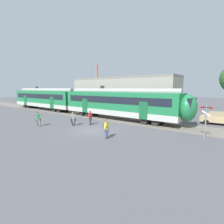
{
  "coord_description": "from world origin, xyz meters",
  "views": [
    {
      "loc": [
        12.63,
        -12.77,
        4.37
      ],
      "look_at": [
        0.24,
        3.19,
        1.6
      ],
      "focal_mm": 28.0,
      "sensor_mm": 36.0,
      "label": 1
    }
  ],
  "objects_px": {
    "pedestrian_yellow": "(106,127)",
    "crossing_signal": "(206,116)",
    "pedestrian_green": "(38,118)",
    "commuter_train": "(77,101)",
    "pedestrian_red": "(90,117)",
    "parked_car_tan": "(219,118)",
    "pedestrian_grey": "(73,118)"
  },
  "relations": [
    {
      "from": "pedestrian_grey",
      "to": "pedestrian_red",
      "type": "bearing_deg",
      "value": 53.51
    },
    {
      "from": "pedestrian_grey",
      "to": "pedestrian_yellow",
      "type": "relative_size",
      "value": 1.0
    },
    {
      "from": "parked_car_tan",
      "to": "crossing_signal",
      "type": "distance_m",
      "value": 7.88
    },
    {
      "from": "pedestrian_red",
      "to": "parked_car_tan",
      "type": "xyz_separation_m",
      "value": [
        12.14,
        9.58,
        -0.18
      ]
    },
    {
      "from": "pedestrian_red",
      "to": "commuter_train",
      "type": "bearing_deg",
      "value": 148.26
    },
    {
      "from": "parked_car_tan",
      "to": "pedestrian_grey",
      "type": "bearing_deg",
      "value": -139.97
    },
    {
      "from": "pedestrian_green",
      "to": "pedestrian_yellow",
      "type": "height_order",
      "value": "same"
    },
    {
      "from": "pedestrian_grey",
      "to": "parked_car_tan",
      "type": "xyz_separation_m",
      "value": [
        13.34,
        11.2,
        -0.18
      ]
    },
    {
      "from": "pedestrian_green",
      "to": "pedestrian_grey",
      "type": "xyz_separation_m",
      "value": [
        2.88,
        2.68,
        0.0
      ]
    },
    {
      "from": "parked_car_tan",
      "to": "crossing_signal",
      "type": "height_order",
      "value": "crossing_signal"
    },
    {
      "from": "pedestrian_green",
      "to": "pedestrian_yellow",
      "type": "xyz_separation_m",
      "value": [
        9.27,
        1.05,
        0.03
      ]
    },
    {
      "from": "commuter_train",
      "to": "crossing_signal",
      "type": "xyz_separation_m",
      "value": [
        20.38,
        -3.37,
        -0.24
      ]
    },
    {
      "from": "pedestrian_yellow",
      "to": "crossing_signal",
      "type": "xyz_separation_m",
      "value": [
        6.83,
        5.06,
        1.02
      ]
    },
    {
      "from": "pedestrian_green",
      "to": "crossing_signal",
      "type": "distance_m",
      "value": 17.26
    },
    {
      "from": "pedestrian_grey",
      "to": "pedestrian_red",
      "type": "relative_size",
      "value": 1.0
    },
    {
      "from": "pedestrian_yellow",
      "to": "crossing_signal",
      "type": "distance_m",
      "value": 8.56
    },
    {
      "from": "pedestrian_red",
      "to": "parked_car_tan",
      "type": "bearing_deg",
      "value": 38.29
    },
    {
      "from": "crossing_signal",
      "to": "pedestrian_yellow",
      "type": "bearing_deg",
      "value": -143.47
    },
    {
      "from": "pedestrian_green",
      "to": "pedestrian_grey",
      "type": "distance_m",
      "value": 3.94
    },
    {
      "from": "pedestrian_grey",
      "to": "pedestrian_yellow",
      "type": "bearing_deg",
      "value": -14.34
    },
    {
      "from": "pedestrian_red",
      "to": "pedestrian_yellow",
      "type": "bearing_deg",
      "value": -32.08
    },
    {
      "from": "commuter_train",
      "to": "crossing_signal",
      "type": "bearing_deg",
      "value": -9.38
    },
    {
      "from": "crossing_signal",
      "to": "pedestrian_red",
      "type": "bearing_deg",
      "value": -171.46
    },
    {
      "from": "pedestrian_green",
      "to": "parked_car_tan",
      "type": "distance_m",
      "value": 21.35
    },
    {
      "from": "parked_car_tan",
      "to": "crossing_signal",
      "type": "bearing_deg",
      "value": -90.85
    },
    {
      "from": "pedestrian_green",
      "to": "pedestrian_yellow",
      "type": "distance_m",
      "value": 9.33
    },
    {
      "from": "crossing_signal",
      "to": "pedestrian_grey",
      "type": "bearing_deg",
      "value": -165.48
    },
    {
      "from": "commuter_train",
      "to": "pedestrian_green",
      "type": "height_order",
      "value": "commuter_train"
    },
    {
      "from": "commuter_train",
      "to": "pedestrian_red",
      "type": "relative_size",
      "value": 22.83
    },
    {
      "from": "parked_car_tan",
      "to": "commuter_train",
      "type": "bearing_deg",
      "value": -167.85
    },
    {
      "from": "pedestrian_green",
      "to": "crossing_signal",
      "type": "relative_size",
      "value": 0.56
    },
    {
      "from": "pedestrian_red",
      "to": "pedestrian_grey",
      "type": "bearing_deg",
      "value": -126.49
    }
  ]
}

